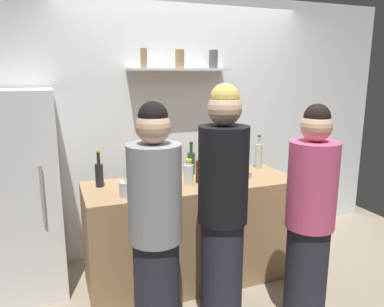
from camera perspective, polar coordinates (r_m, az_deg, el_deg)
name	(u,v)px	position (r m, az deg, el deg)	size (l,w,h in m)	color
ground_plane	(237,304)	(3.24, 6.99, -22.11)	(5.28, 5.28, 0.00)	gray
back_wall_assembly	(184,125)	(3.86, -1.21, 4.49)	(4.80, 0.32, 2.60)	white
refrigerator	(23,194)	(3.35, -24.79, -5.75)	(0.60, 0.66, 1.71)	white
counter	(192,231)	(3.35, 0.00, -11.86)	(1.84, 0.68, 0.91)	#9E7A51
baking_pan	(229,174)	(3.36, 5.71, -3.16)	(0.34, 0.24, 0.05)	gray
utensil_holder	(127,189)	(2.86, -10.05, -5.40)	(0.12, 0.12, 0.22)	#B2B2B7
wine_bottle_amber_glass	(200,170)	(3.15, 1.26, -2.58)	(0.08, 0.08, 0.30)	#472814
wine_bottle_green_glass	(191,162)	(3.41, -0.13, -1.36)	(0.07, 0.07, 0.30)	#19471E
wine_bottle_dark_glass	(99,174)	(3.12, -14.20, -3.06)	(0.07, 0.07, 0.31)	black
wine_bottle_pale_glass	(259,155)	(3.68, 10.28, -0.26)	(0.07, 0.07, 0.33)	#B2BFB2
water_bottle_plastic	(189,174)	(3.08, -0.53, -3.18)	(0.08, 0.08, 0.22)	silver
person_grey_hoodie	(156,234)	(2.42, -5.66, -12.27)	(0.34, 0.34, 1.67)	#262633
person_pink_top	(309,222)	(2.76, 17.76, -10.02)	(0.34, 0.34, 1.64)	#262633
person_blonde	(223,214)	(2.57, 4.77, -9.29)	(0.34, 0.34, 1.77)	#262633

